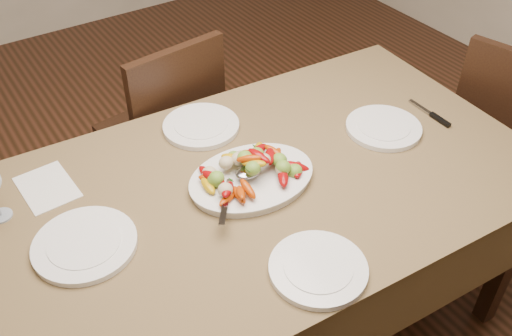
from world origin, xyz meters
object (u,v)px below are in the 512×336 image
Objects in this scene: dining_table at (256,263)px; plate_far at (201,126)px; plate_left at (85,245)px; plate_right at (383,128)px; chair_right at (512,137)px; serving_platter at (252,180)px; plate_near at (318,269)px; chair_far at (159,131)px.

plate_far is at bearing 89.85° from dining_table.
plate_right is at bearing -2.76° from plate_left.
chair_right is 3.30× the size of plate_left.
serving_platter is at bearing -3.19° from plate_left.
plate_near is (-0.05, -0.39, -0.00)m from serving_platter.
plate_left is 1.09× the size of plate_near.
dining_table is 0.67m from plate_left.
plate_left is at bearing 138.71° from plate_near.
plate_left reaches higher than dining_table.
plate_near is (-0.06, -0.39, 0.39)m from dining_table.
chair_far is at bearing 88.27° from plate_far.
plate_left is 1.07m from plate_right.
plate_far is (-0.53, 0.36, 0.00)m from plate_right.
plate_left is 0.63m from plate_far.
plate_near is at bearing -97.01° from serving_platter.
serving_platter is 0.54m from plate_right.
plate_left and plate_far have the same top height.
plate_far is (-0.01, -0.43, 0.29)m from chair_far.
dining_table is 0.66m from plate_right.
plate_right and plate_far have the same top height.
plate_far is at bearing 56.21° from chair_right.
chair_far is (0.01, 0.78, 0.10)m from dining_table.
plate_near is at bearing -94.59° from plate_far.
dining_table is 1.94× the size of chair_far.
chair_right is (1.24, -0.87, 0.00)m from chair_far.
dining_table is 0.79m from chair_far.
plate_left is at bearing -150.19° from plate_far.
serving_platter reaches higher than plate_left.
plate_right is 0.69m from plate_near.
plate_left is at bearing 71.46° from chair_right.
chair_far reaches higher than dining_table.
plate_left is (-0.53, 0.03, -0.00)m from serving_platter.
chair_right is at bearing 12.55° from plate_near.
plate_right is at bearing -1.30° from dining_table.
dining_table is at bearing -90.15° from plate_far.
dining_table is at bearing -4.17° from plate_left.
plate_far is (0.01, 0.34, -0.00)m from serving_platter.
chair_far is 3.54× the size of plate_far.
chair_right is (1.26, -0.09, 0.10)m from dining_table.
serving_platter is at bearing 82.99° from plate_near.
serving_platter is at bearing 71.03° from chair_right.
chair_far is at bearing 88.98° from dining_table.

